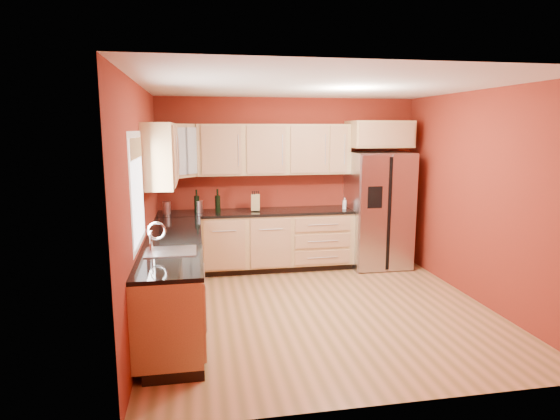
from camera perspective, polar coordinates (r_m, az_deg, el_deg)
name	(u,v)px	position (r m, az deg, el deg)	size (l,w,h in m)	color
floor	(321,309)	(5.74, 4.96, -11.94)	(4.00, 4.00, 0.00)	olive
ceiling	(324,86)	(5.35, 5.39, 14.86)	(4.00, 4.00, 0.00)	white
wall_back	(288,183)	(7.33, 1.03, 3.36)	(4.00, 0.04, 2.60)	maroon
wall_front	(394,243)	(3.55, 13.75, -3.96)	(4.00, 0.04, 2.60)	maroon
wall_left	(142,207)	(5.24, -16.43, 0.34)	(0.04, 4.00, 2.60)	maroon
wall_right	(480,198)	(6.23, 23.21, 1.41)	(0.04, 4.00, 2.60)	maroon
base_cabinets_back	(256,242)	(7.10, -2.88, -3.91)	(2.90, 0.60, 0.88)	tan
base_cabinets_left	(174,282)	(5.42, -12.79, -8.56)	(0.60, 2.80, 0.88)	tan
countertop_back	(256,212)	(7.00, -2.91, -0.27)	(2.90, 0.62, 0.04)	black
countertop_left	(173,242)	(5.29, -12.88, -3.82)	(0.62, 2.80, 0.04)	black
upper_cabinets_back	(274,149)	(7.08, -0.69, 7.40)	(2.30, 0.33, 0.75)	tan
upper_cabinets_left	(161,154)	(5.89, -14.33, 6.59)	(0.33, 1.35, 0.75)	tan
corner_upper_cabinet	(177,151)	(6.82, -12.40, 7.08)	(0.62, 0.33, 0.75)	tan
over_fridge_cabinet	(379,134)	(7.38, 11.98, 9.04)	(0.92, 0.60, 0.40)	tan
refrigerator	(378,210)	(7.42, 11.88, 0.03)	(0.90, 0.75, 1.78)	silver
window	(138,190)	(4.71, -16.97, 2.36)	(0.03, 0.90, 1.00)	white
sink_faucet	(170,237)	(4.77, -13.21, -3.25)	(0.50, 0.42, 0.30)	white
canister_left	(199,206)	(6.96, -9.84, 0.42)	(0.11, 0.11, 0.17)	silver
canister_right	(167,208)	(6.91, -13.64, 0.26)	(0.11, 0.11, 0.18)	silver
wine_bottle_a	(197,201)	(6.94, -10.12, 1.09)	(0.08, 0.08, 0.34)	black
wine_bottle_b	(218,201)	(6.86, -7.60, 1.10)	(0.08, 0.08, 0.35)	black
knife_block	(256,203)	(6.98, -3.00, 0.91)	(0.12, 0.11, 0.25)	tan
soap_dispenser	(344,203)	(7.21, 7.87, 0.79)	(0.06, 0.06, 0.17)	white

